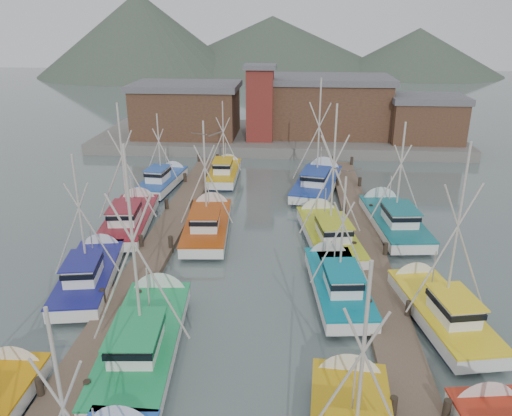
# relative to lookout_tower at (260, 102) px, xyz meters

# --- Properties ---
(ground) EXTENTS (260.00, 260.00, 0.00)m
(ground) POSITION_rel_lookout_tower_xyz_m (2.00, -33.00, -5.55)
(ground) COLOR #556664
(ground) RESTS_ON ground
(dock_left) EXTENTS (2.30, 46.00, 1.50)m
(dock_left) POSITION_rel_lookout_tower_xyz_m (-5.00, -28.96, -5.34)
(dock_left) COLOR brown
(dock_left) RESTS_ON ground
(dock_right) EXTENTS (2.30, 46.00, 1.50)m
(dock_right) POSITION_rel_lookout_tower_xyz_m (9.00, -28.96, -5.34)
(dock_right) COLOR brown
(dock_right) RESTS_ON ground
(quay) EXTENTS (44.00, 16.00, 1.20)m
(quay) POSITION_rel_lookout_tower_xyz_m (2.00, 4.00, -4.95)
(quay) COLOR slate
(quay) RESTS_ON ground
(shed_left) EXTENTS (12.72, 8.48, 6.20)m
(shed_left) POSITION_rel_lookout_tower_xyz_m (-9.00, 2.00, -1.21)
(shed_left) COLOR brown
(shed_left) RESTS_ON quay
(shed_center) EXTENTS (14.84, 9.54, 6.90)m
(shed_center) POSITION_rel_lookout_tower_xyz_m (8.00, 4.00, -0.86)
(shed_center) COLOR brown
(shed_center) RESTS_ON quay
(shed_right) EXTENTS (8.48, 6.36, 5.20)m
(shed_right) POSITION_rel_lookout_tower_xyz_m (19.00, 1.00, -1.71)
(shed_right) COLOR brown
(shed_right) RESTS_ON quay
(lookout_tower) EXTENTS (3.60, 3.60, 8.50)m
(lookout_tower) POSITION_rel_lookout_tower_xyz_m (0.00, 0.00, 0.00)
(lookout_tower) COLOR maroon
(lookout_tower) RESTS_ON quay
(distant_hills) EXTENTS (175.00, 140.00, 42.00)m
(distant_hills) POSITION_rel_lookout_tower_xyz_m (-10.76, 89.59, -5.55)
(distant_hills) COLOR #485546
(distant_hills) RESTS_ON ground
(boat_4) EXTENTS (4.40, 10.29, 11.00)m
(boat_4) POSITION_rel_lookout_tower_xyz_m (-2.76, -38.07, -4.86)
(boat_4) COLOR #101C36
(boat_4) RESTS_ON ground
(boat_5) EXTENTS (3.63, 9.00, 7.85)m
(boat_5) POSITION_rel_lookout_tower_xyz_m (6.56, -32.32, -4.87)
(boat_5) COLOR #101C36
(boat_5) RESTS_ON ground
(boat_6) EXTENTS (4.06, 9.11, 8.73)m
(boat_6) POSITION_rel_lookout_tower_xyz_m (-7.71, -32.30, -4.87)
(boat_6) COLOR #101C36
(boat_6) RESTS_ON ground
(boat_7) EXTENTS (4.26, 8.99, 10.31)m
(boat_7) POSITION_rel_lookout_tower_xyz_m (11.55, -34.70, -4.86)
(boat_7) COLOR #101C36
(boat_7) RESTS_ON ground
(boat_8) EXTENTS (3.71, 9.64, 9.15)m
(boat_8) POSITION_rel_lookout_tower_xyz_m (-2.10, -24.41, -4.87)
(boat_8) COLOR #101C36
(boat_8) RESTS_ON ground
(boat_9) EXTENTS (4.46, 10.02, 10.57)m
(boat_9) POSITION_rel_lookout_tower_xyz_m (6.44, -25.39, -4.86)
(boat_9) COLOR #101C36
(boat_9) RESTS_ON ground
(boat_10) EXTENTS (4.16, 9.85, 10.17)m
(boat_10) POSITION_rel_lookout_tower_xyz_m (-8.04, -23.79, -4.86)
(boat_10) COLOR #101C36
(boat_10) RESTS_ON ground
(boat_11) EXTENTS (4.11, 10.14, 8.99)m
(boat_11) POSITION_rel_lookout_tower_xyz_m (11.36, -22.53, -4.87)
(boat_11) COLOR #101C36
(boat_11) RESTS_ON ground
(boat_12) EXTENTS (3.29, 8.29, 8.21)m
(boat_12) POSITION_rel_lookout_tower_xyz_m (-2.61, -11.54, -4.87)
(boat_12) COLOR #101C36
(boat_12) RESTS_ON ground
(boat_13) EXTENTS (5.15, 10.75, 10.95)m
(boat_13) POSITION_rel_lookout_tower_xyz_m (6.26, -13.95, -4.86)
(boat_13) COLOR #101C36
(boat_13) RESTS_ON ground
(boat_14) EXTENTS (3.30, 8.40, 7.55)m
(boat_14) POSITION_rel_lookout_tower_xyz_m (-7.84, -14.56, -4.87)
(boat_14) COLOR #101C36
(boat_14) RESTS_ON ground
(gull_near) EXTENTS (1.49, 0.65, 0.24)m
(gull_near) POSITION_rel_lookout_tower_xyz_m (-0.24, -34.10, 3.87)
(gull_near) COLOR gray
(gull_near) RESTS_ON ground
(gull_far) EXTENTS (1.54, 0.60, 0.24)m
(gull_far) POSITION_rel_lookout_tower_xyz_m (6.95, -30.73, 1.23)
(gull_far) COLOR gray
(gull_far) RESTS_ON ground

